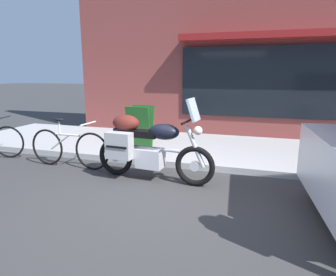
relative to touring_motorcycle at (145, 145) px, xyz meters
name	(u,v)px	position (x,y,z in m)	size (l,w,h in m)	color
ground_plane	(165,198)	(0.56, -0.64, -0.61)	(80.00, 80.00, 0.00)	#373737
touring_motorcycle	(145,145)	(0.00, 0.00, 0.00)	(2.12, 0.62, 1.41)	black
parked_bicycle	(69,148)	(-1.65, 0.20, -0.22)	(1.73, 0.48, 0.95)	black
sandwich_board_sign	(140,126)	(-0.79, 1.68, -0.02)	(0.55, 0.41, 0.93)	#1E511E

